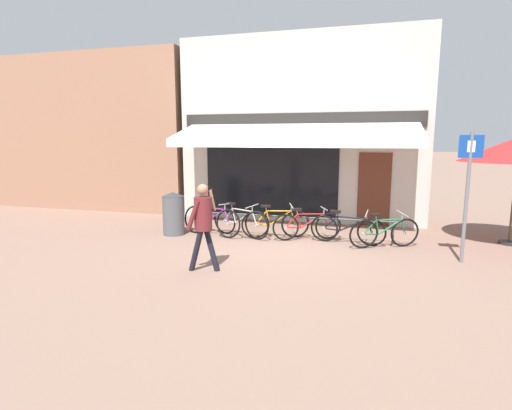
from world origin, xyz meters
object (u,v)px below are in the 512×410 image
(litter_bin, at_px, (173,213))
(parking_sign, at_px, (468,185))
(bicycle_purple, at_px, (211,220))
(pedestrian_adult, at_px, (203,218))
(bicycle_black, at_px, (347,229))
(bicycle_silver, at_px, (240,222))
(bicycle_red, at_px, (307,226))
(bicycle_green, at_px, (384,232))
(bicycle_orange, at_px, (275,223))

(litter_bin, xyz_separation_m, parking_sign, (6.72, -0.66, 1.02))
(bicycle_purple, bearing_deg, pedestrian_adult, -55.18)
(bicycle_purple, distance_m, bicycle_black, 3.43)
(bicycle_silver, bearing_deg, parking_sign, 10.88)
(bicycle_purple, distance_m, bicycle_red, 2.46)
(bicycle_silver, xyz_separation_m, bicycle_red, (1.69, 0.13, -0.03))
(parking_sign, bearing_deg, bicycle_purple, 171.77)
(pedestrian_adult, distance_m, parking_sign, 5.20)
(bicycle_red, bearing_deg, bicycle_silver, 161.03)
(bicycle_black, bearing_deg, litter_bin, -170.44)
(bicycle_silver, distance_m, pedestrian_adult, 2.80)
(bicycle_silver, relative_size, parking_sign, 0.64)
(bicycle_green, height_order, parking_sign, parking_sign)
(bicycle_purple, distance_m, bicycle_green, 4.27)
(bicycle_purple, relative_size, parking_sign, 0.67)
(bicycle_red, distance_m, parking_sign, 3.65)
(pedestrian_adult, height_order, litter_bin, pedestrian_adult)
(bicycle_orange, xyz_separation_m, bicycle_red, (0.79, 0.03, -0.02))
(litter_bin, distance_m, parking_sign, 6.83)
(bicycle_black, bearing_deg, bicycle_orange, -176.71)
(pedestrian_adult, relative_size, litter_bin, 1.49)
(bicycle_orange, xyz_separation_m, pedestrian_adult, (-0.75, -2.82, 0.64))
(pedestrian_adult, bearing_deg, bicycle_silver, 102.76)
(pedestrian_adult, bearing_deg, litter_bin, 136.73)
(litter_bin, bearing_deg, bicycle_red, 5.87)
(bicycle_green, height_order, pedestrian_adult, pedestrian_adult)
(bicycle_purple, height_order, pedestrian_adult, pedestrian_adult)
(bicycle_red, distance_m, bicycle_green, 1.83)
(pedestrian_adult, relative_size, parking_sign, 0.64)
(bicycle_silver, distance_m, parking_sign, 5.19)
(bicycle_black, xyz_separation_m, pedestrian_adult, (-2.51, -2.71, 0.66))
(bicycle_silver, bearing_deg, bicycle_purple, -155.56)
(bicycle_silver, distance_m, litter_bin, 1.77)
(bicycle_orange, relative_size, bicycle_green, 1.04)
(bicycle_silver, relative_size, bicycle_red, 1.04)
(bicycle_red, relative_size, parking_sign, 0.62)
(bicycle_green, xyz_separation_m, pedestrian_adult, (-3.35, -2.58, 0.66))
(pedestrian_adult, bearing_deg, bicycle_red, 71.25)
(parking_sign, bearing_deg, litter_bin, 174.42)
(bicycle_black, distance_m, parking_sign, 2.75)
(bicycle_orange, relative_size, pedestrian_adult, 0.99)
(bicycle_red, distance_m, pedestrian_adult, 3.31)
(bicycle_purple, bearing_deg, litter_bin, -154.01)
(bicycle_silver, bearing_deg, pedestrian_adult, -65.90)
(bicycle_purple, relative_size, bicycle_orange, 1.06)
(bicycle_orange, height_order, litter_bin, litter_bin)
(pedestrian_adult, xyz_separation_m, litter_bin, (-1.90, 2.50, -0.46))
(bicycle_red, bearing_deg, litter_bin, 162.47)
(bicycle_orange, relative_size, bicycle_red, 1.02)
(bicycle_silver, xyz_separation_m, parking_sign, (4.98, -0.88, 1.20))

